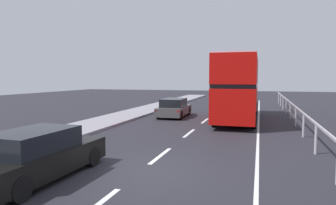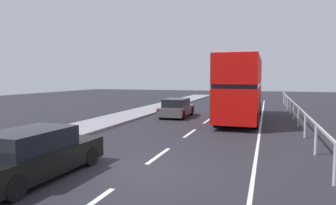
{
  "view_description": "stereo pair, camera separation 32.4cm",
  "coord_description": "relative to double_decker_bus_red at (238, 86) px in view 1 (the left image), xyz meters",
  "views": [
    {
      "loc": [
        3.51,
        -8.97,
        2.92
      ],
      "look_at": [
        -0.6,
        4.84,
        1.76
      ],
      "focal_mm": 33.0,
      "sensor_mm": 36.0,
      "label": 1
    },
    {
      "loc": [
        3.82,
        -8.88,
        2.92
      ],
      "look_at": [
        -0.6,
        4.84,
        1.76
      ],
      "focal_mm": 33.0,
      "sensor_mm": 36.0,
      "label": 2
    }
  ],
  "objects": [
    {
      "name": "ground_plane",
      "position": [
        -2.11,
        -12.57,
        -2.37
      ],
      "size": [
        74.8,
        120.0,
        0.1
      ],
      "primitive_type": "cube",
      "color": "#25242B"
    },
    {
      "name": "lane_paint_markings",
      "position": [
        0.01,
        -4.46,
        -2.32
      ],
      "size": [
        3.63,
        46.0,
        0.01
      ],
      "color": "silver",
      "rests_on": "ground"
    },
    {
      "name": "hatchback_car_near",
      "position": [
        -4.68,
        -14.28,
        -1.63
      ],
      "size": [
        1.88,
        4.59,
        1.45
      ],
      "rotation": [
        0.0,
        0.0,
        -0.02
      ],
      "color": "black",
      "rests_on": "ground"
    },
    {
      "name": "double_decker_bus_red",
      "position": [
        0.0,
        0.0,
        0.0
      ],
      "size": [
        2.53,
        10.03,
        4.34
      ],
      "rotation": [
        0.0,
        0.0,
        -0.0
      ],
      "color": "red",
      "rests_on": "ground"
    },
    {
      "name": "sedan_car_ahead",
      "position": [
        -4.68,
        0.49,
        -1.67
      ],
      "size": [
        1.92,
        4.3,
        1.37
      ],
      "rotation": [
        0.0,
        0.0,
        0.02
      ],
      "color": "#4B4A4A",
      "rests_on": "ground"
    },
    {
      "name": "bridge_side_railing",
      "position": [
        3.49,
        -3.57,
        -1.36
      ],
      "size": [
        0.1,
        42.0,
        1.2
      ],
      "color": "#BAB4BB",
      "rests_on": "ground"
    }
  ]
}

